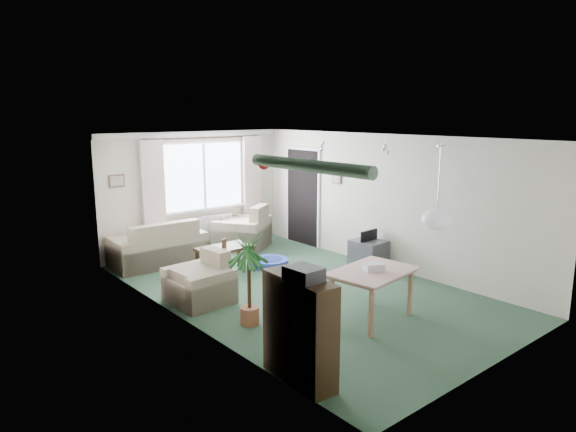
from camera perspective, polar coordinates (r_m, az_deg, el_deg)
ground at (r=8.23m, az=1.35°, el=-8.19°), size 6.50×6.50×0.00m
window at (r=10.58m, az=-9.36°, el=4.42°), size 1.80×0.03×1.30m
curtain_rod at (r=10.45m, az=-9.28°, el=8.57°), size 2.60×0.03×0.03m
curtain_left at (r=10.00m, az=-14.72°, el=2.46°), size 0.45×0.08×2.00m
curtain_right at (r=11.15m, az=-3.96°, el=3.70°), size 0.45×0.08×2.00m
radiator at (r=10.73m, az=-9.07°, el=-1.44°), size 1.20×0.10×0.55m
doorway at (r=10.86m, az=1.66°, el=2.08°), size 0.03×0.95×2.00m
pendant_lamp at (r=6.50m, az=16.20°, el=-0.42°), size 0.36×0.36×0.36m
tinsel_garland at (r=4.78m, az=2.19°, el=5.62°), size 1.60×1.60×0.12m
bauble_cluster_a at (r=9.31m, az=3.84°, el=8.06°), size 0.20×0.20×0.20m
bauble_cluster_b at (r=8.71m, az=10.78°, el=7.65°), size 0.20×0.20×0.20m
wall_picture_back at (r=9.80m, az=-18.50°, el=3.72°), size 0.28×0.03×0.22m
wall_picture_right at (r=10.06m, az=5.43°, el=4.45°), size 0.03×0.24×0.30m
sofa at (r=9.76m, az=-14.31°, el=-2.85°), size 1.68×0.92×0.83m
armchair_corner at (r=10.64m, az=-5.12°, el=-1.16°), size 1.37×1.35×0.90m
armchair_left at (r=7.71m, az=-9.87°, el=-6.76°), size 0.85×0.89×0.76m
coffee_table at (r=9.20m, az=-7.02°, el=-4.72°), size 0.98×0.56×0.44m
photo_frame at (r=9.06m, az=-7.11°, el=-3.02°), size 0.12×0.07×0.16m
bookshelf at (r=5.42m, az=1.28°, el=-12.49°), size 0.37×0.94×1.13m
hifi_box at (r=5.10m, az=1.76°, el=-6.43°), size 0.29×0.36×0.14m
houseplant at (r=6.78m, az=-4.35°, el=-6.93°), size 0.66×0.66×1.27m
dining_table at (r=7.10m, az=9.29°, el=-8.72°), size 1.17×0.87×0.67m
gift_box at (r=6.96m, az=9.50°, el=-5.68°), size 0.30×0.27×0.12m
tv_cube at (r=9.36m, az=8.93°, el=-4.25°), size 0.55×0.60×0.51m
pet_bed at (r=9.43m, az=-1.98°, el=-5.19°), size 0.68×0.68×0.13m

